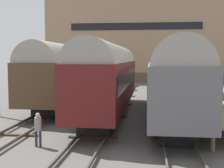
# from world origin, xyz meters

# --- Properties ---
(ground_plane) EXTENTS (200.00, 200.00, 0.00)m
(ground_plane) POSITION_xyz_m (0.00, 0.00, 0.00)
(ground_plane) COLOR #56544F
(track_left) EXTENTS (2.60, 60.00, 0.26)m
(track_left) POSITION_xyz_m (-4.33, 0.00, 0.14)
(track_left) COLOR #4C4742
(track_left) RESTS_ON ground
(track_middle) EXTENTS (2.60, 60.00, 0.26)m
(track_middle) POSITION_xyz_m (0.00, 0.00, 0.14)
(track_middle) COLOR #4C4742
(track_middle) RESTS_ON ground
(track_right) EXTENTS (2.60, 60.00, 0.26)m
(track_right) POSITION_xyz_m (4.33, 0.00, 0.14)
(track_right) COLOR #4C4742
(track_right) RESTS_ON ground
(train_car_maroon) EXTENTS (2.86, 17.72, 5.26)m
(train_car_maroon) POSITION_xyz_m (0.00, 3.90, 3.02)
(train_car_maroon) COLOR black
(train_car_maroon) RESTS_ON ground
(train_car_grey) EXTENTS (3.03, 17.49, 5.27)m
(train_car_grey) POSITION_xyz_m (4.33, 2.69, 3.00)
(train_car_grey) COLOR black
(train_car_grey) RESTS_ON ground
(train_car_brown) EXTENTS (3.12, 18.07, 5.37)m
(train_car_brown) POSITION_xyz_m (-4.33, 8.67, 3.05)
(train_car_brown) COLOR black
(train_car_brown) RESTS_ON ground
(station_platform) EXTENTS (2.77, 10.85, 1.08)m
(station_platform) POSITION_xyz_m (7.04, 0.77, 0.99)
(station_platform) COLOR #8C704C
(station_platform) RESTS_ON ground
(bench) EXTENTS (1.40, 0.40, 0.91)m
(bench) POSITION_xyz_m (7.38, 1.79, 1.57)
(bench) COLOR brown
(bench) RESTS_ON station_platform
(person_worker) EXTENTS (0.32, 0.32, 1.64)m
(person_worker) POSITION_xyz_m (-2.29, -4.85, 0.98)
(person_worker) COLOR #282833
(person_worker) RESTS_ON ground
(warehouse_building) EXTENTS (31.83, 11.45, 17.44)m
(warehouse_building) POSITION_xyz_m (0.29, 40.47, 8.72)
(warehouse_building) COLOR brown
(warehouse_building) RESTS_ON ground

